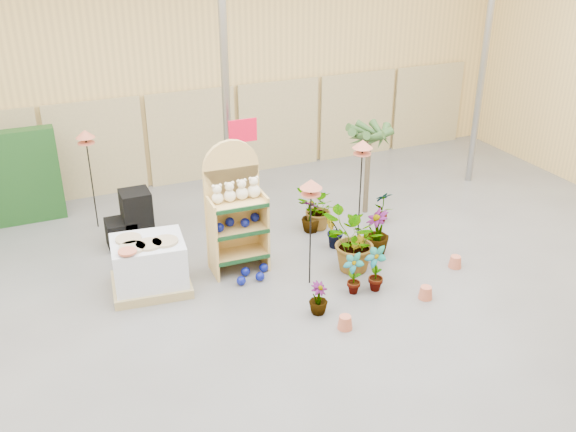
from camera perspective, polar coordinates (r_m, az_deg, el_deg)
name	(u,v)px	position (r m, az deg, el deg)	size (l,w,h in m)	color
room	(285,159)	(9.07, -0.25, 5.12)	(15.20, 12.10, 4.70)	#575757
display_shelf	(235,211)	(10.35, -4.78, 0.40)	(0.93, 0.60, 2.17)	tan
teddy_bears	(237,192)	(10.12, -4.51, 2.16)	(0.80, 0.21, 0.34)	#F9EDCD
gazing_balls_shelf	(237,222)	(10.31, -4.52, -0.56)	(0.80, 0.27, 0.15)	navy
gazing_balls_floor	(253,274)	(10.39, -3.16, -5.18)	(0.63, 0.39, 0.15)	navy
pallet_stack	(149,265)	(10.16, -12.22, -4.31)	(1.29, 1.11, 0.88)	#9C8C5E
charcoal_planters	(132,223)	(11.58, -13.70, -0.60)	(0.80, 0.50, 1.00)	black
trellis_stock	(3,180)	(12.90, -23.97, 2.97)	(2.00, 0.30, 1.80)	#174217
offer_sign	(243,154)	(11.13, -4.00, 5.49)	(0.50, 0.08, 2.20)	gray
bird_table_front	(311,187)	(9.54, 2.06, 2.56)	(0.34, 0.34, 1.78)	black
bird_table_right	(363,148)	(10.79, 6.64, 6.03)	(0.34, 0.34, 1.94)	black
bird_table_back	(85,137)	(11.93, -17.56, 6.68)	(0.34, 0.34, 1.89)	black
palm	(369,134)	(12.14, 7.25, 7.28)	(0.70, 0.70, 1.88)	brown
potted_plant_0	(353,274)	(9.92, 5.83, -5.13)	(0.36, 0.24, 0.68)	#29481E
potted_plant_1	(360,253)	(10.59, 6.46, -3.31)	(0.33, 0.26, 0.59)	#29481E
potted_plant_2	(354,242)	(10.41, 5.89, -2.33)	(0.96, 0.84, 1.07)	#29481E
potted_plant_3	(376,233)	(11.03, 7.86, -1.46)	(0.46, 0.46, 0.82)	#29481E
potted_plant_4	(383,207)	(12.21, 8.43, 0.84)	(0.34, 0.23, 0.65)	#29481E
potted_plant_5	(334,231)	(11.20, 4.07, -1.37)	(0.35, 0.28, 0.63)	#29481E
potted_plant_6	(317,210)	(11.81, 2.58, 0.58)	(0.71, 0.62, 0.79)	#29481E
potted_plant_7	(318,298)	(9.46, 2.72, -7.33)	(0.28, 0.28, 0.50)	#29481E
potted_plant_8	(376,269)	(10.02, 7.79, -4.65)	(0.40, 0.27, 0.75)	#29481E
potted_plant_11	(311,216)	(11.75, 2.06, 0.04)	(0.35, 0.35, 0.63)	#29481E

